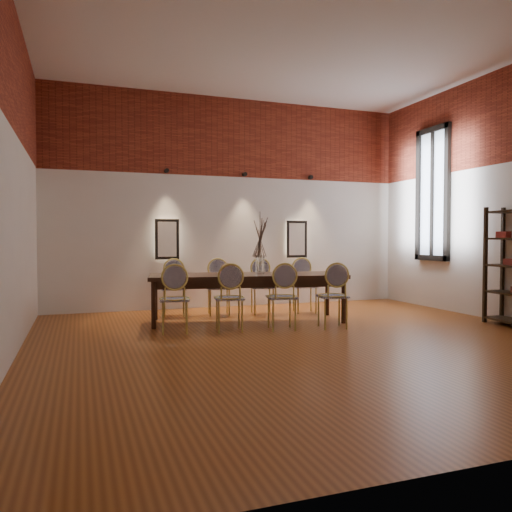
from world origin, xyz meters
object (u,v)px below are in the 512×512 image
object	(u,v)px
chair_far_a	(174,288)
chair_far_b	(219,287)
chair_near_b	(229,298)
book	(228,273)
bowl	(228,269)
chair_far_c	(262,287)
chair_near_d	(332,296)
chair_near_a	(175,299)
chair_near_c	(282,297)
vase	(260,265)
chair_far_d	(305,286)
dining_table	(248,298)

from	to	relation	value
chair_far_a	chair_far_b	distance (m)	0.76
chair_near_b	book	bearing A→B (deg)	84.25
bowl	chair_far_c	bearing A→B (deg)	39.91
chair_far_c	chair_near_b	bearing A→B (deg)	63.66
chair_near_b	chair_near_d	distance (m)	1.53
chair_far_a	book	world-z (taller)	chair_far_a
chair_far_b	chair_near_a	bearing A→B (deg)	63.66
chair_near_c	bowl	distance (m)	1.07
chair_far_b	vase	bearing A→B (deg)	127.13
chair_far_d	bowl	world-z (taller)	chair_far_d
chair_near_d	book	bearing A→B (deg)	147.54
chair_far_b	chair_far_c	xyz separation A→B (m)	(0.75, -0.13, 0.00)
chair_near_b	chair_far_d	world-z (taller)	same
chair_far_a	chair_near_b	bearing A→B (deg)	116.34
vase	bowl	bearing A→B (deg)	175.70
chair_near_c	chair_far_c	xyz separation A→B (m)	(0.26, 1.52, 0.00)
chair_near_d	chair_far_d	size ratio (longest dim) A/B	1.00
book	chair_near_a	bearing A→B (deg)	-142.99
chair_far_c	book	bearing A→B (deg)	43.14
chair_near_a	vase	world-z (taller)	vase
bowl	book	bearing A→B (deg)	73.17
chair_far_c	bowl	distance (m)	1.14
chair_far_d	chair_near_d	bearing A→B (deg)	90.00
dining_table	book	distance (m)	0.51
dining_table	chair_far_c	distance (m)	0.86
vase	chair_far_b	bearing A→B (deg)	117.28
chair_near_b	chair_far_a	world-z (taller)	same
chair_far_d	chair_far_b	bearing A→B (deg)	0.00
chair_far_b	book	xyz separation A→B (m)	(-0.02, -0.64, 0.30)
chair_near_b	book	xyz separation A→B (m)	(0.25, 0.88, 0.30)
chair_near_a	chair_far_c	bearing A→B (deg)	45.29
chair_far_a	chair_far_d	world-z (taller)	same
chair_far_b	bowl	bearing A→B (deg)	94.76
book	chair_far_b	bearing A→B (deg)	88.46
dining_table	book	bearing A→B (deg)	153.93
chair_far_b	chair_near_b	bearing A→B (deg)	90.00
dining_table	chair_near_a	world-z (taller)	chair_near_a
chair_near_a	chair_near_b	bearing A→B (deg)	-0.00
chair_far_a	book	size ratio (longest dim) A/B	3.62
chair_far_a	chair_far_c	xyz separation A→B (m)	(1.50, -0.26, 0.00)
chair_near_b	book	world-z (taller)	chair_near_b
dining_table	chair_near_c	bearing A→B (deg)	-63.66
dining_table	chair_near_c	world-z (taller)	chair_near_c
chair_near_c	book	world-z (taller)	chair_near_c
chair_near_d	vase	distance (m)	1.29
chair_far_d	chair_near_a	bearing A→B (deg)	33.96
chair_far_c	chair_far_d	xyz separation A→B (m)	(0.75, -0.13, 0.00)
chair_far_c	dining_table	bearing A→B (deg)	63.66
dining_table	chair_near_d	distance (m)	1.38
book	dining_table	bearing A→B (deg)	-35.92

